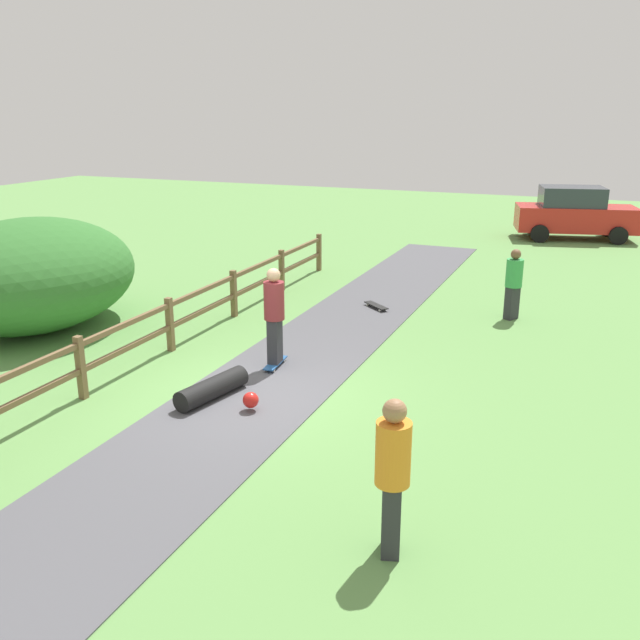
{
  "coord_description": "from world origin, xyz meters",
  "views": [
    {
      "loc": [
        5.17,
        -9.62,
        4.69
      ],
      "look_at": [
        0.6,
        1.37,
        1.0
      ],
      "focal_mm": 38.66,
      "sensor_mm": 36.0,
      "label": 1
    }
  ],
  "objects_px": {
    "bush_large": "(32,274)",
    "skater_fallen": "(215,389)",
    "parked_car_red": "(574,213)",
    "skater_riding": "(274,312)",
    "skateboard_loose": "(376,305)",
    "bystander_orange": "(393,470)",
    "bystander_green": "(514,281)"
  },
  "relations": [
    {
      "from": "skateboard_loose",
      "to": "parked_car_red",
      "type": "bearing_deg",
      "value": 71.81
    },
    {
      "from": "skater_fallen",
      "to": "skateboard_loose",
      "type": "xyz_separation_m",
      "value": [
        0.78,
        6.23,
        -0.11
      ]
    },
    {
      "from": "bush_large",
      "to": "skater_fallen",
      "type": "relative_size",
      "value": 3.25
    },
    {
      "from": "skateboard_loose",
      "to": "parked_car_red",
      "type": "height_order",
      "value": "parked_car_red"
    },
    {
      "from": "bush_large",
      "to": "bystander_orange",
      "type": "relative_size",
      "value": 2.65
    },
    {
      "from": "skater_riding",
      "to": "parked_car_red",
      "type": "relative_size",
      "value": 0.42
    },
    {
      "from": "skater_fallen",
      "to": "bystander_orange",
      "type": "bearing_deg",
      "value": -35.99
    },
    {
      "from": "bystander_green",
      "to": "skater_fallen",
      "type": "bearing_deg",
      "value": -120.42
    },
    {
      "from": "skateboard_loose",
      "to": "bystander_green",
      "type": "xyz_separation_m",
      "value": [
        3.13,
        0.43,
        0.81
      ]
    },
    {
      "from": "bystander_orange",
      "to": "parked_car_red",
      "type": "xyz_separation_m",
      "value": [
        0.71,
        20.7,
        -0.06
      ]
    },
    {
      "from": "parked_car_red",
      "to": "skateboard_loose",
      "type": "bearing_deg",
      "value": -108.19
    },
    {
      "from": "skateboard_loose",
      "to": "bystander_green",
      "type": "distance_m",
      "value": 3.26
    },
    {
      "from": "bystander_orange",
      "to": "skateboard_loose",
      "type": "bearing_deg",
      "value": 109.0
    },
    {
      "from": "bush_large",
      "to": "skateboard_loose",
      "type": "height_order",
      "value": "bush_large"
    },
    {
      "from": "bystander_green",
      "to": "bystander_orange",
      "type": "xyz_separation_m",
      "value": [
        -0.01,
        -9.49,
        0.12
      ]
    },
    {
      "from": "skateboard_loose",
      "to": "parked_car_red",
      "type": "xyz_separation_m",
      "value": [
        3.83,
        11.65,
        0.87
      ]
    },
    {
      "from": "bush_large",
      "to": "skateboard_loose",
      "type": "xyz_separation_m",
      "value": [
        6.49,
        4.28,
        -1.12
      ]
    },
    {
      "from": "bystander_green",
      "to": "parked_car_red",
      "type": "height_order",
      "value": "parked_car_red"
    },
    {
      "from": "bush_large",
      "to": "skater_fallen",
      "type": "distance_m",
      "value": 6.12
    },
    {
      "from": "bystander_orange",
      "to": "parked_car_red",
      "type": "height_order",
      "value": "parked_car_red"
    },
    {
      "from": "bush_large",
      "to": "bystander_green",
      "type": "relative_size",
      "value": 2.97
    },
    {
      "from": "skater_fallen",
      "to": "parked_car_red",
      "type": "distance_m",
      "value": 18.47
    },
    {
      "from": "bush_large",
      "to": "skater_riding",
      "type": "height_order",
      "value": "bush_large"
    },
    {
      "from": "bush_large",
      "to": "parked_car_red",
      "type": "distance_m",
      "value": 18.98
    },
    {
      "from": "bush_large",
      "to": "bystander_orange",
      "type": "bearing_deg",
      "value": -26.43
    },
    {
      "from": "skater_fallen",
      "to": "parked_car_red",
      "type": "height_order",
      "value": "parked_car_red"
    },
    {
      "from": "skateboard_loose",
      "to": "bystander_green",
      "type": "height_order",
      "value": "bystander_green"
    },
    {
      "from": "skateboard_loose",
      "to": "skater_riding",
      "type": "bearing_deg",
      "value": -96.76
    },
    {
      "from": "bystander_green",
      "to": "parked_car_red",
      "type": "distance_m",
      "value": 11.24
    },
    {
      "from": "skater_fallen",
      "to": "bush_large",
      "type": "bearing_deg",
      "value": 161.19
    },
    {
      "from": "skater_riding",
      "to": "skateboard_loose",
      "type": "relative_size",
      "value": 2.54
    },
    {
      "from": "bush_large",
      "to": "bystander_orange",
      "type": "height_order",
      "value": "bush_large"
    }
  ]
}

